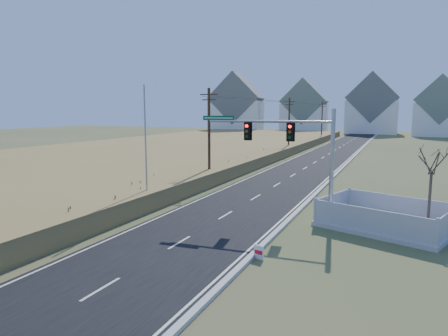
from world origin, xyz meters
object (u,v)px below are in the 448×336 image
(fence_enclosure, at_px, (385,223))
(open_sign, at_px, (259,252))
(traffic_signal_mast, at_px, (302,152))
(bare_tree, at_px, (432,159))
(flagpole, at_px, (146,160))

(fence_enclosure, height_order, open_sign, fence_enclosure)
(traffic_signal_mast, height_order, bare_tree, traffic_signal_mast)
(traffic_signal_mast, distance_m, flagpole, 10.76)
(fence_enclosure, height_order, bare_tree, bare_tree)
(flagpole, height_order, bare_tree, flagpole)
(fence_enclosure, bearing_deg, open_sign, -105.02)
(fence_enclosure, distance_m, bare_tree, 4.52)
(flagpole, bearing_deg, open_sign, -30.81)
(open_sign, xyz_separation_m, flagpole, (-10.49, 6.25, 3.10))
(fence_enclosure, xyz_separation_m, flagpole, (-15.67, -1.40, 3.14))
(traffic_signal_mast, distance_m, open_sign, 8.63)
(fence_enclosure, relative_size, open_sign, 12.49)
(open_sign, relative_size, bare_tree, 0.13)
(open_sign, distance_m, flagpole, 12.60)
(fence_enclosure, bearing_deg, bare_tree, 38.12)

